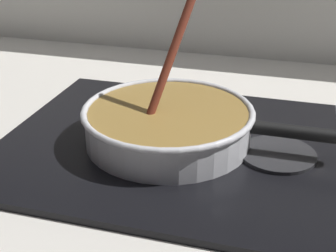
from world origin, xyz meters
TOP-DOWN VIEW (x-y plane):
  - ground at (0.00, 0.00)m, footprint 2.40×1.60m
  - hob_plate at (0.13, 0.25)m, footprint 0.56×0.48m
  - burner_ring at (0.13, 0.25)m, footprint 0.20×0.20m
  - spare_burner at (0.31, 0.25)m, footprint 0.12×0.12m
  - cooking_pan at (0.13, 0.25)m, footprint 0.43×0.29m

SIDE VIEW (x-z plane):
  - ground at x=0.00m, z-range -0.04..0.00m
  - hob_plate at x=0.13m, z-range 0.00..0.01m
  - spare_burner at x=0.31m, z-range 0.01..0.02m
  - burner_ring at x=0.13m, z-range 0.01..0.02m
  - cooking_pan at x=0.13m, z-range -0.09..0.18m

